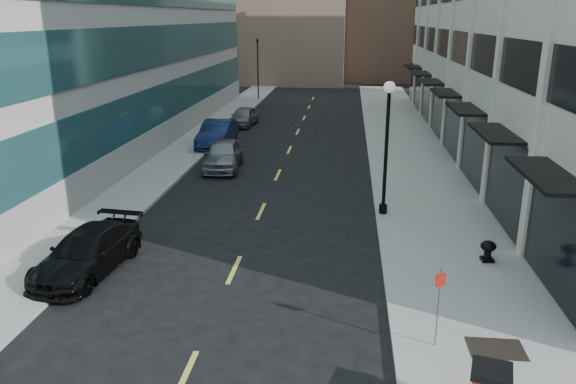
% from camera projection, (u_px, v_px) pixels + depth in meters
% --- Properties ---
extents(sidewalk_right, '(5.00, 80.00, 0.15)m').
position_uv_depth(sidewalk_right, '(419.00, 178.00, 29.62)').
color(sidewalk_right, '#9B978D').
rests_on(sidewalk_right, ground).
extents(sidewalk_left, '(3.00, 80.00, 0.15)m').
position_uv_depth(sidewalk_left, '(161.00, 170.00, 31.04)').
color(sidewalk_left, '#9B978D').
rests_on(sidewalk_left, ground).
extents(skyline_stone, '(10.00, 14.00, 20.00)m').
position_uv_depth(skyline_stone, '(468.00, 1.00, 69.24)').
color(skyline_stone, beige).
rests_on(skyline_stone, ground).
extents(grate_far, '(1.40, 1.00, 0.01)m').
position_uv_depth(grate_far, '(496.00, 349.00, 14.21)').
color(grate_far, black).
rests_on(grate_far, sidewalk_right).
extents(road_centerline, '(0.15, 68.20, 0.01)m').
position_uv_depth(road_centerline, '(270.00, 191.00, 27.56)').
color(road_centerline, '#D8CC4C').
rests_on(road_centerline, ground).
extents(traffic_signal, '(0.66, 0.66, 6.98)m').
position_uv_depth(traffic_signal, '(257.00, 43.00, 55.82)').
color(traffic_signal, black).
rests_on(traffic_signal, ground).
extents(car_black_pickup, '(2.55, 5.13, 1.43)m').
position_uv_depth(car_black_pickup, '(87.00, 252.00, 18.63)').
color(car_black_pickup, black).
rests_on(car_black_pickup, ground).
extents(car_silver_sedan, '(2.25, 4.86, 1.61)m').
position_uv_depth(car_silver_sedan, '(223.00, 155.00, 31.44)').
color(car_silver_sedan, gray).
rests_on(car_silver_sedan, ground).
extents(car_blue_sedan, '(1.85, 5.20, 1.71)m').
position_uv_depth(car_blue_sedan, '(217.00, 134.00, 36.76)').
color(car_blue_sedan, '#122144').
rests_on(car_blue_sedan, ground).
extents(car_grey_sedan, '(2.13, 4.41, 1.45)m').
position_uv_depth(car_grey_sedan, '(244.00, 117.00, 43.88)').
color(car_grey_sedan, slate).
rests_on(car_grey_sedan, ground).
extents(lamppost, '(0.48, 0.48, 5.72)m').
position_uv_depth(lamppost, '(387.00, 136.00, 23.04)').
color(lamppost, black).
rests_on(lamppost, sidewalk_right).
extents(sign_post, '(0.25, 0.12, 2.17)m').
position_uv_depth(sign_post, '(439.00, 296.00, 13.95)').
color(sign_post, slate).
rests_on(sign_post, sidewalk_right).
extents(urn_planter, '(0.53, 0.53, 0.74)m').
position_uv_depth(urn_planter, '(488.00, 249.00, 19.20)').
color(urn_planter, black).
rests_on(urn_planter, sidewalk_right).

